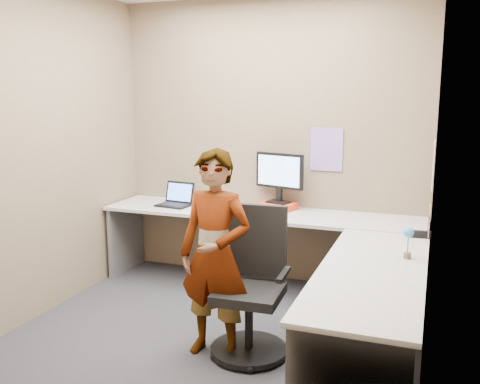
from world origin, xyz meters
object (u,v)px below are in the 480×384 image
at_px(person, 215,255).
at_px(monitor, 279,174).
at_px(office_chair, 251,295).
at_px(desk, 288,248).

bearing_deg(person, monitor, 95.73).
height_order(office_chair, person, person).
bearing_deg(person, desk, 74.17).
bearing_deg(monitor, person, -75.32).
bearing_deg(office_chair, desk, 79.66).
relative_size(monitor, office_chair, 0.48).
bearing_deg(monitor, desk, -54.03).
bearing_deg(desk, office_chair, -97.44).
xyz_separation_m(office_chair, person, (-0.22, -0.12, 0.31)).
height_order(monitor, office_chair, monitor).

